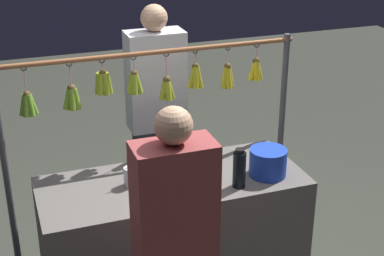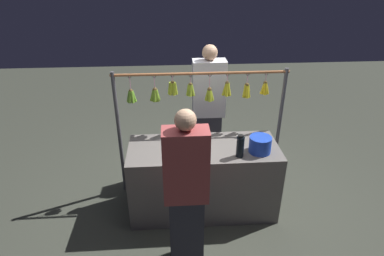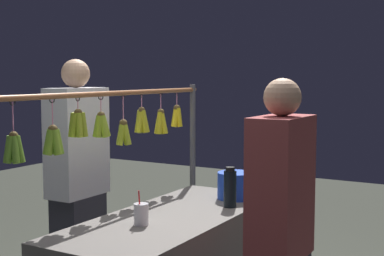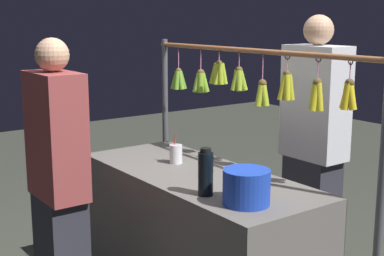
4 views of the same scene
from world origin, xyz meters
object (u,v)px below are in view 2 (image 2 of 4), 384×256
water_bottle (240,146)px  customer_person (186,195)px  blue_bucket (260,145)px  drink_cup (180,142)px  vendor_person (208,112)px

water_bottle → customer_person: bearing=43.5°
blue_bucket → customer_person: customer_person is taller
drink_cup → customer_person: customer_person is taller
blue_bucket → drink_cup: 0.87m
vendor_person → customer_person: (0.38, 1.63, -0.06)m
water_bottle → vendor_person: vendor_person is taller
blue_bucket → customer_person: size_ratio=0.14×
water_bottle → vendor_person: size_ratio=0.14×
drink_cup → blue_bucket: bearing=169.3°
drink_cup → customer_person: (-0.03, 0.80, -0.09)m
vendor_person → customer_person: 1.67m
drink_cup → vendor_person: size_ratio=0.11×
water_bottle → blue_bucket: (-0.23, -0.08, -0.03)m
vendor_person → customer_person: size_ratio=1.07×
water_bottle → vendor_person: (0.21, -1.06, -0.09)m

